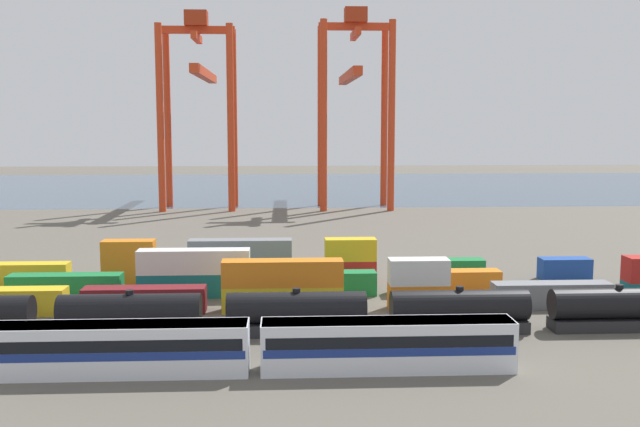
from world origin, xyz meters
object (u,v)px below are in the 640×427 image
(passenger_train, at_px, (255,345))
(shipping_container_15, at_px, (129,273))
(gantry_crane_central, at_px, (354,89))
(shipping_container_19, at_px, (350,271))
(gantry_crane_west, at_px, (200,90))
(freight_tank_row, at_px, (297,313))

(passenger_train, xyz_separation_m, shipping_container_15, (-15.91, 31.57, -0.84))
(gantry_crane_central, bearing_deg, shipping_container_15, -113.06)
(shipping_container_19, distance_m, gantry_crane_west, 88.06)
(gantry_crane_west, bearing_deg, gantry_crane_central, -0.55)
(freight_tank_row, relative_size, shipping_container_15, 11.78)
(freight_tank_row, distance_m, shipping_container_19, 22.75)
(shipping_container_15, height_order, shipping_container_19, same)
(freight_tank_row, distance_m, gantry_crane_west, 106.61)
(shipping_container_15, bearing_deg, freight_tank_row, -48.42)
(freight_tank_row, relative_size, shipping_container_19, 11.78)
(freight_tank_row, height_order, shipping_container_19, freight_tank_row)
(gantry_crane_west, bearing_deg, shipping_container_15, -89.79)
(passenger_train, distance_m, gantry_crane_central, 115.55)
(gantry_crane_central, bearing_deg, shipping_container_19, -95.70)
(shipping_container_15, xyz_separation_m, shipping_container_19, (26.06, 0.00, 0.00))
(gantry_crane_central, bearing_deg, freight_tank_row, -98.28)
(gantry_crane_central, bearing_deg, gantry_crane_west, 179.45)
(passenger_train, distance_m, gantry_crane_west, 115.54)
(passenger_train, height_order, shipping_container_19, passenger_train)
(shipping_container_15, relative_size, shipping_container_19, 1.00)
(shipping_container_19, bearing_deg, passenger_train, -107.82)
(passenger_train, height_order, shipping_container_15, passenger_train)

